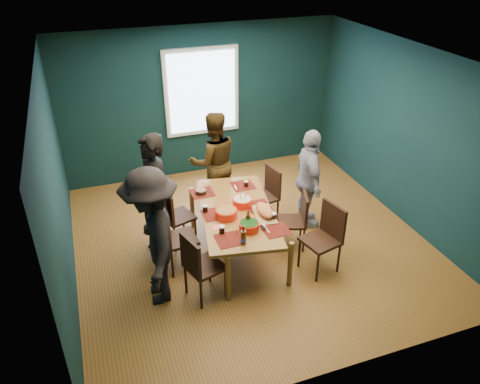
# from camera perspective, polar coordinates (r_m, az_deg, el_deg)

# --- Properties ---
(room) EXTENTS (5.01, 5.01, 2.71)m
(room) POSITION_cam_1_polar(r_m,az_deg,el_deg) (6.57, 0.53, 5.07)
(room) COLOR olive
(room) RESTS_ON ground
(dining_table) EXTENTS (1.28, 2.05, 0.73)m
(dining_table) POSITION_cam_1_polar(r_m,az_deg,el_deg) (6.43, -0.41, -2.75)
(dining_table) COLOR olive
(dining_table) RESTS_ON floor
(chair_left_far) EXTENTS (0.51, 0.51, 0.90)m
(chair_left_far) POSITION_cam_1_polar(r_m,az_deg,el_deg) (6.77, -8.20, -2.60)
(chair_left_far) COLOR black
(chair_left_far) RESTS_ON floor
(chair_left_mid) EXTENTS (0.46, 0.46, 0.95)m
(chair_left_mid) POSITION_cam_1_polar(r_m,az_deg,el_deg) (6.28, -8.16, -5.18)
(chair_left_mid) COLOR black
(chair_left_mid) RESTS_ON floor
(chair_left_near) EXTENTS (0.53, 0.53, 0.94)m
(chair_left_near) POSITION_cam_1_polar(r_m,az_deg,el_deg) (5.77, -5.10, -8.63)
(chair_left_near) COLOR black
(chair_left_near) RESTS_ON floor
(chair_right_far) EXTENTS (0.48, 0.48, 0.90)m
(chair_right_far) POSITION_cam_1_polar(r_m,az_deg,el_deg) (7.27, 3.35, 0.12)
(chair_right_far) COLOR black
(chair_right_far) RESTS_ON floor
(chair_right_mid) EXTENTS (0.49, 0.49, 0.85)m
(chair_right_mid) POSITION_cam_1_polar(r_m,az_deg,el_deg) (6.73, 7.05, -3.02)
(chair_right_mid) COLOR black
(chair_right_mid) RESTS_ON floor
(chair_right_near) EXTENTS (0.53, 0.53, 0.97)m
(chair_right_near) POSITION_cam_1_polar(r_m,az_deg,el_deg) (6.33, 10.46, -4.93)
(chair_right_near) COLOR black
(chair_right_near) RESTS_ON floor
(person_far_left) EXTENTS (0.56, 0.74, 1.83)m
(person_far_left) POSITION_cam_1_polar(r_m,az_deg,el_deg) (6.42, -10.44, -0.69)
(person_far_left) COLOR black
(person_far_left) RESTS_ON floor
(person_back) EXTENTS (0.82, 0.65, 1.66)m
(person_back) POSITION_cam_1_polar(r_m,az_deg,el_deg) (7.48, -3.22, 3.69)
(person_back) COLOR black
(person_back) RESTS_ON floor
(person_right) EXTENTS (0.54, 0.98, 1.58)m
(person_right) POSITION_cam_1_polar(r_m,az_deg,el_deg) (7.10, 8.40, 1.49)
(person_right) COLOR white
(person_right) RESTS_ON floor
(person_near_left) EXTENTS (0.77, 1.22, 1.80)m
(person_near_left) POSITION_cam_1_polar(r_m,az_deg,el_deg) (5.65, -10.60, -5.52)
(person_near_left) COLOR black
(person_near_left) RESTS_ON floor
(bowl_salad) EXTENTS (0.29, 0.29, 0.12)m
(bowl_salad) POSITION_cam_1_polar(r_m,az_deg,el_deg) (6.22, -1.69, -2.59)
(bowl_salad) COLOR red
(bowl_salad) RESTS_ON dining_table
(bowl_dumpling) EXTENTS (0.28, 0.28, 0.26)m
(bowl_dumpling) POSITION_cam_1_polar(r_m,az_deg,el_deg) (6.47, 0.30, -1.19)
(bowl_dumpling) COLOR red
(bowl_dumpling) RESTS_ON dining_table
(bowl_herbs) EXTENTS (0.26, 0.26, 0.12)m
(bowl_herbs) POSITION_cam_1_polar(r_m,az_deg,el_deg) (5.97, 1.11, -4.15)
(bowl_herbs) COLOR red
(bowl_herbs) RESTS_ON dining_table
(cutting_board) EXTENTS (0.32, 0.64, 0.14)m
(cutting_board) POSITION_cam_1_polar(r_m,az_deg,el_deg) (6.27, 2.98, -2.36)
(cutting_board) COLOR tan
(cutting_board) RESTS_ON dining_table
(small_bowl) EXTENTS (0.16, 0.16, 0.07)m
(small_bowl) POSITION_cam_1_polar(r_m,az_deg,el_deg) (6.79, -4.79, 0.07)
(small_bowl) COLOR black
(small_bowl) RESTS_ON dining_table
(beer_bottle_a) EXTENTS (0.07, 0.07, 0.26)m
(beer_bottle_a) POSITION_cam_1_polar(r_m,az_deg,el_deg) (5.70, 0.41, -5.57)
(beer_bottle_a) COLOR #4A230D
(beer_bottle_a) RESTS_ON dining_table
(beer_bottle_b) EXTENTS (0.06, 0.06, 0.23)m
(beer_bottle_b) POSITION_cam_1_polar(r_m,az_deg,el_deg) (6.03, 0.99, -3.41)
(beer_bottle_b) COLOR #4A230D
(beer_bottle_b) RESTS_ON dining_table
(cola_glass_a) EXTENTS (0.08, 0.08, 0.11)m
(cola_glass_a) POSITION_cam_1_polar(r_m,az_deg,el_deg) (5.91, -2.22, -4.58)
(cola_glass_a) COLOR black
(cola_glass_a) RESTS_ON dining_table
(cola_glass_b) EXTENTS (0.07, 0.07, 0.10)m
(cola_glass_b) POSITION_cam_1_polar(r_m,az_deg,el_deg) (6.19, 4.11, -2.94)
(cola_glass_b) COLOR black
(cola_glass_b) RESTS_ON dining_table
(cola_glass_c) EXTENTS (0.07, 0.07, 0.09)m
(cola_glass_c) POSITION_cam_1_polar(r_m,az_deg,el_deg) (6.94, 0.77, 1.04)
(cola_glass_c) COLOR black
(cola_glass_c) RESTS_ON dining_table
(cola_glass_d) EXTENTS (0.07, 0.07, 0.10)m
(cola_glass_d) POSITION_cam_1_polar(r_m,az_deg,el_deg) (6.35, -4.26, -2.01)
(cola_glass_d) COLOR black
(cola_glass_d) RESTS_ON dining_table
(napkin_a) EXTENTS (0.17, 0.17, 0.00)m
(napkin_a) POSITION_cam_1_polar(r_m,az_deg,el_deg) (6.56, 2.78, -1.36)
(napkin_a) COLOR #F96B69
(napkin_a) RESTS_ON dining_table
(napkin_b) EXTENTS (0.13, 0.13, 0.00)m
(napkin_b) POSITION_cam_1_polar(r_m,az_deg,el_deg) (6.06, -2.82, -4.30)
(napkin_b) COLOR #F96B69
(napkin_b) RESTS_ON dining_table
(napkin_c) EXTENTS (0.15, 0.15, 0.00)m
(napkin_c) POSITION_cam_1_polar(r_m,az_deg,el_deg) (5.98, 5.05, -4.89)
(napkin_c) COLOR #F96B69
(napkin_c) RESTS_ON dining_table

